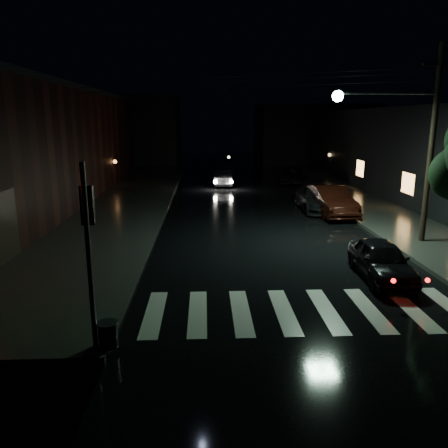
{
  "coord_description": "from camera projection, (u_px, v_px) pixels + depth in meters",
  "views": [
    {
      "loc": [
        0.24,
        -10.66,
        5.19
      ],
      "look_at": [
        0.89,
        4.34,
        1.6
      ],
      "focal_mm": 35.0,
      "sensor_mm": 36.0,
      "label": 1
    }
  ],
  "objects": [
    {
      "name": "ground",
      "position": [
        197.0,
        321.0,
        11.56
      ],
      "size": [
        120.0,
        120.0,
        0.0
      ],
      "primitive_type": "plane",
      "color": "black",
      "rests_on": "ground"
    },
    {
      "name": "signal_pole_corner",
      "position": [
        99.0,
        288.0,
        9.69
      ],
      "size": [
        0.68,
        0.61,
        4.2
      ],
      "color": "slate",
      "rests_on": "ground"
    },
    {
      "name": "parked_car_c",
      "position": [
        316.0,
        198.0,
        25.65
      ],
      "size": [
        2.07,
        4.95,
        1.43
      ],
      "primitive_type": "imported",
      "rotation": [
        0.0,
        0.0,
        -0.01
      ],
      "color": "black",
      "rests_on": "ground"
    },
    {
      "name": "utility_pole",
      "position": [
        417.0,
        135.0,
        17.66
      ],
      "size": [
        4.92,
        0.44,
        8.0
      ],
      "color": "black",
      "rests_on": "ground"
    },
    {
      "name": "oncoming_car",
      "position": [
        224.0,
        178.0,
        35.11
      ],
      "size": [
        1.65,
        4.06,
        1.31
      ],
      "primitive_type": "imported",
      "rotation": [
        0.0,
        0.0,
        3.07
      ],
      "color": "black",
      "rests_on": "ground"
    },
    {
      "name": "parked_car_b",
      "position": [
        330.0,
        201.0,
        24.29
      ],
      "size": [
        2.07,
        5.03,
        1.62
      ],
      "primitive_type": "imported",
      "rotation": [
        0.0,
        0.0,
        0.07
      ],
      "color": "black",
      "rests_on": "ground"
    },
    {
      "name": "parked_car_a",
      "position": [
        381.0,
        260.0,
        14.58
      ],
      "size": [
        1.66,
        3.79,
        1.27
      ],
      "primitive_type": "imported",
      "rotation": [
        0.0,
        0.0,
        -0.04
      ],
      "color": "black",
      "rests_on": "ground"
    },
    {
      "name": "parked_car_d",
      "position": [
        293.0,
        175.0,
        36.62
      ],
      "size": [
        2.75,
        4.94,
        1.31
      ],
      "primitive_type": "imported",
      "rotation": [
        0.0,
        0.0,
        -0.13
      ],
      "color": "black",
      "rests_on": "ground"
    },
    {
      "name": "sidewalk_right",
      "position": [
        372.0,
        209.0,
        25.57
      ],
      "size": [
        4.0,
        44.0,
        0.15
      ],
      "primitive_type": "cube",
      "color": "#282826",
      "rests_on": "ground"
    },
    {
      "name": "building_far_right",
      "position": [
        314.0,
        134.0,
        55.06
      ],
      "size": [
        14.0,
        10.0,
        7.0
      ],
      "primitive_type": "cube",
      "color": "black",
      "rests_on": "ground"
    },
    {
      "name": "building_far_left",
      "position": [
        122.0,
        130.0,
        53.93
      ],
      "size": [
        14.0,
        10.0,
        8.0
      ],
      "primitive_type": "cube",
      "color": "black",
      "rests_on": "ground"
    },
    {
      "name": "crosswalk",
      "position": [
        305.0,
        311.0,
        12.17
      ],
      "size": [
        9.0,
        3.0,
        0.01
      ],
      "primitive_type": "cube",
      "color": "beige",
      "rests_on": "ground"
    },
    {
      "name": "sidewalk_left",
      "position": [
        114.0,
        212.0,
        24.93
      ],
      "size": [
        6.0,
        44.0,
        0.15
      ],
      "primitive_type": "cube",
      "color": "#282826",
      "rests_on": "ground"
    }
  ]
}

